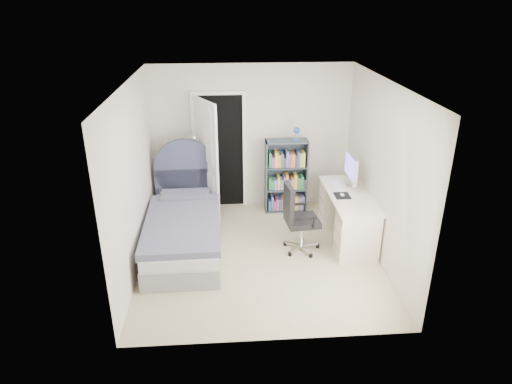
{
  "coord_description": "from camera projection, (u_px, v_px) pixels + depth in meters",
  "views": [
    {
      "loc": [
        -0.47,
        -5.75,
        3.53
      ],
      "look_at": [
        -0.04,
        0.13,
        0.96
      ],
      "focal_mm": 32.0,
      "sensor_mm": 36.0,
      "label": 1
    }
  ],
  "objects": [
    {
      "name": "bed",
      "position": [
        184.0,
        227.0,
        6.83
      ],
      "size": [
        1.1,
        2.26,
        1.38
      ],
      "color": "gray",
      "rests_on": "ground"
    },
    {
      "name": "office_chair",
      "position": [
        297.0,
        215.0,
        6.61
      ],
      "size": [
        0.55,
        0.57,
        1.05
      ],
      "color": "silver",
      "rests_on": "ground"
    },
    {
      "name": "desk",
      "position": [
        348.0,
        214.0,
        7.01
      ],
      "size": [
        0.62,
        1.55,
        1.27
      ],
      "color": "beige",
      "rests_on": "ground"
    },
    {
      "name": "door",
      "position": [
        211.0,
        155.0,
        7.65
      ],
      "size": [
        0.92,
        0.75,
        2.06
      ],
      "color": "black",
      "rests_on": "ground"
    },
    {
      "name": "room_shell",
      "position": [
        260.0,
        176.0,
        6.2
      ],
      "size": [
        3.5,
        3.7,
        2.6
      ],
      "color": "tan",
      "rests_on": "ground"
    },
    {
      "name": "nightstand",
      "position": [
        172.0,
        195.0,
        7.78
      ],
      "size": [
        0.39,
        0.39,
        0.57
      ],
      "color": "#DBB887",
      "rests_on": "ground"
    },
    {
      "name": "floor_lamp",
      "position": [
        194.0,
        184.0,
        7.66
      ],
      "size": [
        0.21,
        0.21,
        1.44
      ],
      "color": "silver",
      "rests_on": "ground"
    },
    {
      "name": "bookcase",
      "position": [
        287.0,
        179.0,
        7.88
      ],
      "size": [
        0.71,
        0.31,
        1.51
      ],
      "color": "#3C4853",
      "rests_on": "ground"
    }
  ]
}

